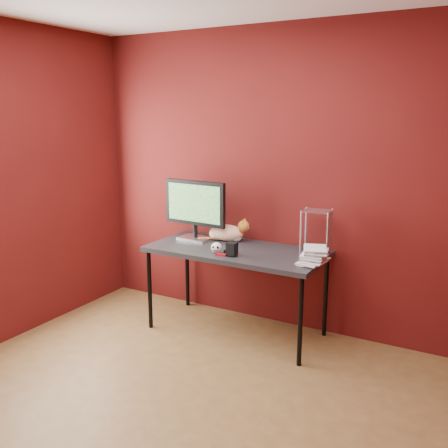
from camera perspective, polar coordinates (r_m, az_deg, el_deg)
The scene contains 11 objects.
room at distance 2.86m, azimuth -8.72°, elevation 3.73°, with size 3.52×3.52×2.61m.
desk at distance 4.23m, azimuth 1.42°, elevation -3.51°, with size 1.50×0.70×0.75m.
monitor at distance 4.46m, azimuth -3.33°, elevation 1.94°, with size 0.62×0.21×0.54m.
cat at distance 4.46m, azimuth 0.36°, elevation -0.99°, with size 0.45×0.23×0.22m.
skull_mug at distance 4.09m, azimuth -0.87°, elevation -2.72°, with size 0.09×0.09×0.09m.
speaker at distance 4.00m, azimuth 0.91°, elevation -2.96°, with size 0.10×0.10×0.11m.
book_stack at distance 3.77m, azimuth 9.48°, elevation 5.76°, with size 0.24×0.27×1.38m.
wire_rack at distance 4.09m, azimuth 10.49°, elevation -0.92°, with size 0.23×0.20×0.37m.
pocket_knife at distance 4.01m, azimuth -0.37°, elevation -3.54°, with size 0.09×0.02×0.02m, color maroon.
black_gadget at distance 4.09m, azimuth 0.36°, elevation -3.17°, with size 0.05×0.03×0.02m, color black.
washer at distance 4.04m, azimuth -0.39°, elevation -3.53°, with size 0.05×0.05×0.00m, color silver.
Camera 1 is at (1.74, -2.23, 1.89)m, focal length 40.00 mm.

